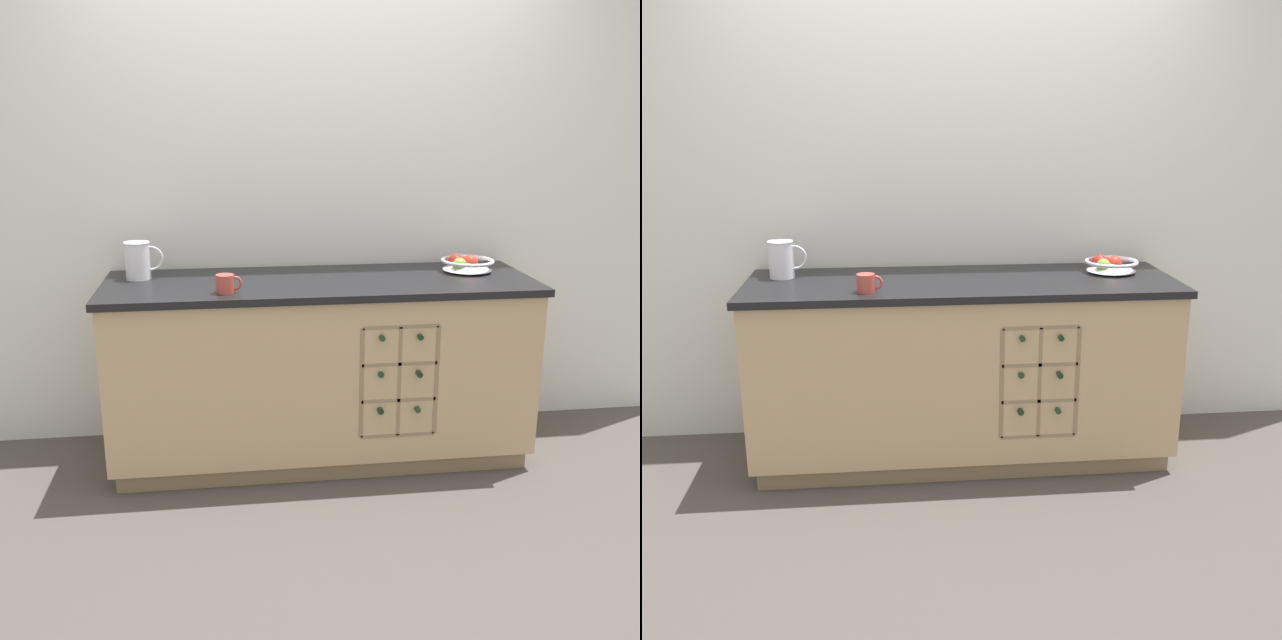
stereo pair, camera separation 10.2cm
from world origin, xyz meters
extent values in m
plane|color=#4C4742|center=(0.00, 0.00, 0.00)|extent=(14.00, 14.00, 0.00)
cube|color=silver|center=(0.00, 0.39, 1.27)|extent=(4.43, 0.06, 2.55)
cube|color=#8B7354|center=(0.00, 0.00, 0.04)|extent=(1.97, 0.59, 0.09)
cube|color=tan|center=(0.00, 0.00, 0.49)|extent=(2.03, 0.65, 0.79)
cube|color=black|center=(0.00, 0.00, 0.90)|extent=(2.07, 0.69, 0.03)
cube|color=#8B7354|center=(0.33, -0.22, 0.50)|extent=(0.35, 0.01, 0.53)
cube|color=#8B7354|center=(0.15, -0.27, 0.50)|extent=(0.02, 0.10, 0.53)
cube|color=#8B7354|center=(0.50, -0.27, 0.50)|extent=(0.02, 0.10, 0.53)
cube|color=#8B7354|center=(0.33, -0.27, 0.23)|extent=(0.35, 0.10, 0.02)
cube|color=#8B7354|center=(0.33, -0.27, 0.41)|extent=(0.35, 0.10, 0.02)
cube|color=#8B7354|center=(0.33, -0.27, 0.59)|extent=(0.35, 0.10, 0.02)
cube|color=#8B7354|center=(0.33, -0.27, 0.76)|extent=(0.35, 0.10, 0.02)
cube|color=#8B7354|center=(0.33, -0.27, 0.50)|extent=(0.02, 0.10, 0.53)
cylinder|color=black|center=(0.24, -0.17, 0.37)|extent=(0.08, 0.19, 0.08)
cylinder|color=black|center=(0.24, -0.31, 0.37)|extent=(0.03, 0.08, 0.03)
cylinder|color=#19381E|center=(0.42, -0.15, 0.36)|extent=(0.07, 0.22, 0.07)
cylinder|color=#19381E|center=(0.42, -0.30, 0.36)|extent=(0.03, 0.09, 0.03)
cylinder|color=#19381E|center=(0.24, -0.14, 0.54)|extent=(0.07, 0.21, 0.07)
cylinder|color=#19381E|center=(0.24, -0.29, 0.54)|extent=(0.03, 0.09, 0.03)
cylinder|color=black|center=(0.42, -0.16, 0.54)|extent=(0.07, 0.22, 0.07)
cylinder|color=black|center=(0.42, -0.31, 0.54)|extent=(0.03, 0.09, 0.03)
cylinder|color=#19381E|center=(0.24, -0.16, 0.72)|extent=(0.07, 0.20, 0.07)
cylinder|color=#19381E|center=(0.24, -0.30, 0.72)|extent=(0.03, 0.08, 0.03)
cylinder|color=black|center=(0.42, -0.15, 0.72)|extent=(0.07, 0.21, 0.07)
cylinder|color=black|center=(0.42, -0.30, 0.72)|extent=(0.03, 0.09, 0.03)
cylinder|color=silver|center=(0.77, 0.10, 0.92)|extent=(0.12, 0.12, 0.01)
cone|color=silver|center=(0.77, 0.10, 0.96)|extent=(0.25, 0.25, 0.05)
torus|color=silver|center=(0.77, 0.10, 0.97)|extent=(0.27, 0.27, 0.02)
sphere|color=#7FA838|center=(0.72, 0.06, 0.96)|extent=(0.07, 0.07, 0.07)
sphere|color=red|center=(0.78, 0.10, 0.97)|extent=(0.08, 0.08, 0.08)
sphere|color=red|center=(0.72, 0.14, 0.97)|extent=(0.08, 0.08, 0.08)
cylinder|color=white|center=(-0.87, 0.13, 1.01)|extent=(0.12, 0.12, 0.18)
torus|color=white|center=(-0.87, 0.13, 1.10)|extent=(0.12, 0.12, 0.01)
torus|color=white|center=(-0.81, 0.13, 1.02)|extent=(0.12, 0.01, 0.12)
cylinder|color=#B7473D|center=(-0.45, -0.21, 0.96)|extent=(0.08, 0.08, 0.08)
torus|color=#B7473D|center=(-0.41, -0.21, 0.96)|extent=(0.07, 0.01, 0.07)
camera|label=1|loc=(-0.43, -3.33, 1.69)|focal=40.00mm
camera|label=2|loc=(-0.33, -3.34, 1.69)|focal=40.00mm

